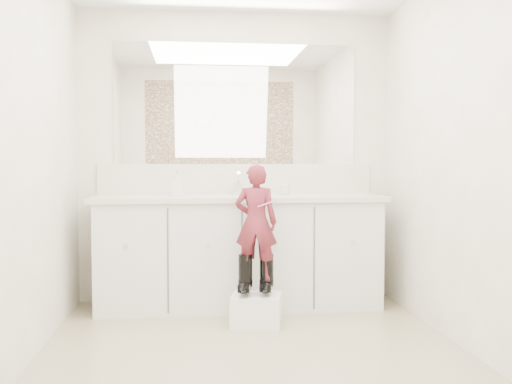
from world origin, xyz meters
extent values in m
plane|color=#8C795B|center=(0.00, 0.00, 0.00)|extent=(3.00, 3.00, 0.00)
plane|color=beige|center=(0.00, 1.50, 1.20)|extent=(2.60, 0.00, 2.60)
plane|color=beige|center=(0.00, -1.50, 1.20)|extent=(2.60, 0.00, 2.60)
plane|color=beige|center=(-1.30, 0.00, 1.20)|extent=(0.00, 3.00, 3.00)
plane|color=beige|center=(1.30, 0.00, 1.20)|extent=(0.00, 3.00, 3.00)
cube|color=silver|center=(0.00, 1.23, 0.42)|extent=(2.20, 0.55, 0.85)
cube|color=beige|center=(0.00, 1.21, 0.87)|extent=(2.28, 0.58, 0.04)
cube|color=beige|center=(0.00, 1.49, 1.02)|extent=(2.28, 0.03, 0.25)
cube|color=white|center=(0.00, 1.49, 1.64)|extent=(2.00, 0.02, 1.00)
cube|color=#472819|center=(0.00, -1.49, 1.65)|extent=(2.00, 0.01, 1.20)
cylinder|color=silver|center=(0.00, 1.38, 0.94)|extent=(0.08, 0.08, 0.10)
imported|color=beige|center=(0.38, 1.28, 0.93)|extent=(0.10, 0.10, 0.09)
imported|color=silver|center=(-0.48, 1.17, 0.99)|extent=(0.09, 0.09, 0.20)
cube|color=white|center=(0.08, 0.68, 0.11)|extent=(0.39, 0.35, 0.22)
imported|color=#B03643|center=(0.08, 0.70, 0.73)|extent=(0.33, 0.25, 0.82)
cylinder|color=#E057A2|center=(0.15, 0.62, 0.87)|extent=(0.14, 0.04, 0.06)
camera|label=1|loc=(-0.36, -3.27, 1.15)|focal=40.00mm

